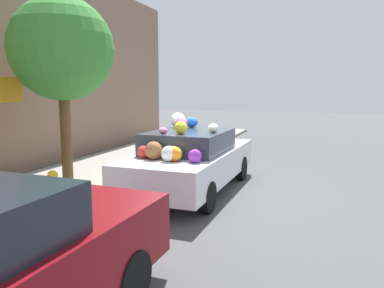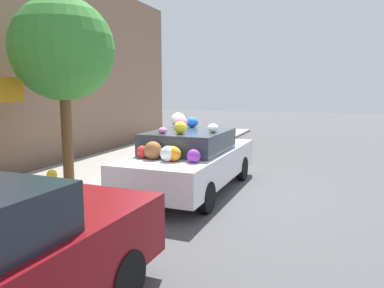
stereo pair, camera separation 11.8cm
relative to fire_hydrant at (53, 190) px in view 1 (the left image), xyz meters
The scene contains 6 objects.
ground_plane 2.92m from the fire_hydrant, 35.17° to the right, with size 60.00×60.00×0.00m, color #4C4C4F.
sidewalk_curb 2.61m from the fire_hydrant, 23.77° to the left, with size 24.00×3.20×0.11m.
building_facade 4.63m from the fire_hydrant, 55.50° to the left, with size 18.00×1.20×5.78m.
street_tree 3.36m from the fire_hydrant, 31.46° to the left, with size 2.26×2.26×4.08m.
fire_hydrant is the anchor object (origin of this frame).
art_car 2.89m from the fire_hydrant, 36.43° to the right, with size 4.26×1.81×1.65m.
Camera 1 is at (-7.48, -2.69, 2.18)m, focal length 35.00 mm.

